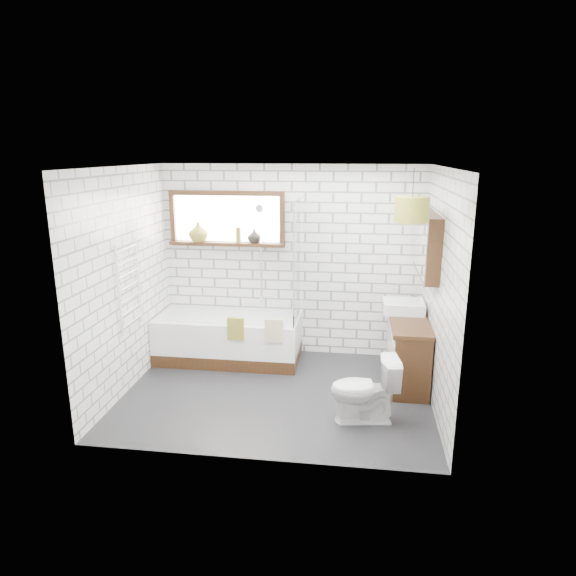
# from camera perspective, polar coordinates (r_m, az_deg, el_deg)

# --- Properties ---
(floor) EXTENTS (3.40, 2.60, 0.01)m
(floor) POSITION_cam_1_polar(r_m,az_deg,el_deg) (5.93, -1.27, -11.65)
(floor) COLOR black
(floor) RESTS_ON ground
(ceiling) EXTENTS (3.40, 2.60, 0.01)m
(ceiling) POSITION_cam_1_polar(r_m,az_deg,el_deg) (5.31, -1.43, 13.37)
(ceiling) COLOR white
(ceiling) RESTS_ON ground
(wall_back) EXTENTS (3.40, 0.01, 2.50)m
(wall_back) POSITION_cam_1_polar(r_m,az_deg,el_deg) (6.74, 0.41, 2.96)
(wall_back) COLOR white
(wall_back) RESTS_ON ground
(wall_front) EXTENTS (3.40, 0.01, 2.50)m
(wall_front) POSITION_cam_1_polar(r_m,az_deg,el_deg) (4.26, -4.13, -4.30)
(wall_front) COLOR white
(wall_front) RESTS_ON ground
(wall_left) EXTENTS (0.01, 2.60, 2.50)m
(wall_left) POSITION_cam_1_polar(r_m,az_deg,el_deg) (5.99, -17.66, 0.71)
(wall_left) COLOR white
(wall_left) RESTS_ON ground
(wall_right) EXTENTS (0.01, 2.60, 2.50)m
(wall_right) POSITION_cam_1_polar(r_m,az_deg,el_deg) (5.49, 16.52, -0.47)
(wall_right) COLOR white
(wall_right) RESTS_ON ground
(window) EXTENTS (1.52, 0.16, 0.68)m
(window) POSITION_cam_1_polar(r_m,az_deg,el_deg) (6.77, -6.85, 7.63)
(window) COLOR black
(window) RESTS_ON wall_back
(towel_radiator) EXTENTS (0.06, 0.52, 1.00)m
(towel_radiator) POSITION_cam_1_polar(r_m,az_deg,el_deg) (5.99, -17.23, 0.23)
(towel_radiator) COLOR white
(towel_radiator) RESTS_ON wall_left
(mirror_cabinet) EXTENTS (0.16, 1.20, 0.70)m
(mirror_cabinet) POSITION_cam_1_polar(r_m,az_deg,el_deg) (5.97, 15.17, 4.78)
(mirror_cabinet) COLOR black
(mirror_cabinet) RESTS_ON wall_right
(shower_riser) EXTENTS (0.02, 0.02, 1.30)m
(shower_riser) POSITION_cam_1_polar(r_m,az_deg,el_deg) (6.74, -3.02, 3.81)
(shower_riser) COLOR silver
(shower_riser) RESTS_ON wall_back
(bathtub) EXTENTS (1.83, 0.81, 0.59)m
(bathtub) POSITION_cam_1_polar(r_m,az_deg,el_deg) (6.77, -6.59, -5.51)
(bathtub) COLOR white
(bathtub) RESTS_ON floor
(shower_screen) EXTENTS (0.02, 0.72, 1.50)m
(shower_screen) POSITION_cam_1_polar(r_m,az_deg,el_deg) (6.31, 1.05, 2.99)
(shower_screen) COLOR white
(shower_screen) RESTS_ON bathtub
(towel_green) EXTENTS (0.20, 0.06, 0.28)m
(towel_green) POSITION_cam_1_polar(r_m,az_deg,el_deg) (6.26, -5.83, -4.52)
(towel_green) COLOR olive
(towel_green) RESTS_ON bathtub
(towel_beige) EXTENTS (0.22, 0.06, 0.29)m
(towel_beige) POSITION_cam_1_polar(r_m,az_deg,el_deg) (6.17, -1.57, -4.74)
(towel_beige) COLOR #C3B287
(towel_beige) RESTS_ON bathtub
(vanity) EXTENTS (0.43, 1.34, 0.77)m
(vanity) POSITION_cam_1_polar(r_m,az_deg,el_deg) (6.31, 13.13, -6.51)
(vanity) COLOR black
(vanity) RESTS_ON floor
(basin) EXTENTS (0.48, 0.42, 0.14)m
(basin) POSITION_cam_1_polar(r_m,az_deg,el_deg) (6.34, 12.69, -2.04)
(basin) COLOR white
(basin) RESTS_ON vanity
(tap) EXTENTS (0.04, 0.04, 0.16)m
(tap) POSITION_cam_1_polar(r_m,az_deg,el_deg) (6.34, 14.16, -1.54)
(tap) COLOR silver
(tap) RESTS_ON vanity
(toilet) EXTENTS (0.48, 0.72, 0.68)m
(toilet) POSITION_cam_1_polar(r_m,az_deg,el_deg) (5.29, 8.47, -11.11)
(toilet) COLOR white
(toilet) RESTS_ON floor
(vase_olive) EXTENTS (0.31, 0.31, 0.26)m
(vase_olive) POSITION_cam_1_polar(r_m,az_deg,el_deg) (6.87, -9.93, 6.03)
(vase_olive) COLOR olive
(vase_olive) RESTS_ON window
(vase_dark) EXTENTS (0.20, 0.20, 0.18)m
(vase_dark) POSITION_cam_1_polar(r_m,az_deg,el_deg) (6.69, -3.78, 5.63)
(vase_dark) COLOR black
(vase_dark) RESTS_ON window
(bottle) EXTENTS (0.07, 0.07, 0.20)m
(bottle) POSITION_cam_1_polar(r_m,az_deg,el_deg) (6.73, -5.54, 5.72)
(bottle) COLOR olive
(bottle) RESTS_ON window
(pendant) EXTENTS (0.34, 0.34, 0.25)m
(pendant) POSITION_cam_1_polar(r_m,az_deg,el_deg) (5.22, 13.58, 8.48)
(pendant) COLOR olive
(pendant) RESTS_ON ceiling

